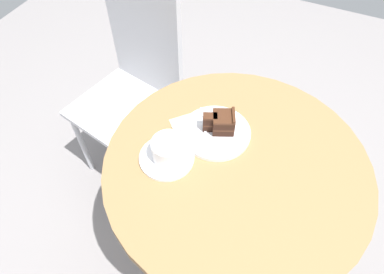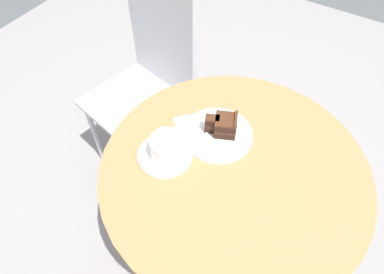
% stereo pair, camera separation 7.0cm
% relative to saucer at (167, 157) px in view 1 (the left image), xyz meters
% --- Properties ---
extents(ground_plane, '(4.40, 4.40, 0.01)m').
position_rel_saucer_xyz_m(ground_plane, '(0.07, -0.18, -0.73)').
color(ground_plane, gray).
rests_on(ground_plane, ground).
extents(cafe_table, '(0.74, 0.74, 0.72)m').
position_rel_saucer_xyz_m(cafe_table, '(0.07, -0.18, -0.13)').
color(cafe_table, olive).
rests_on(cafe_table, ground).
extents(saucer, '(0.15, 0.15, 0.01)m').
position_rel_saucer_xyz_m(saucer, '(0.00, 0.00, 0.00)').
color(saucer, white).
rests_on(saucer, cafe_table).
extents(coffee_cup, '(0.12, 0.09, 0.07)m').
position_rel_saucer_xyz_m(coffee_cup, '(0.01, -0.01, 0.04)').
color(coffee_cup, white).
rests_on(coffee_cup, saucer).
extents(teaspoon, '(0.04, 0.10, 0.00)m').
position_rel_saucer_xyz_m(teaspoon, '(0.04, -0.01, 0.01)').
color(teaspoon, '#B7B7BC').
rests_on(teaspoon, saucer).
extents(cake_plate, '(0.20, 0.20, 0.01)m').
position_rel_saucer_xyz_m(cake_plate, '(0.14, -0.09, 0.00)').
color(cake_plate, white).
rests_on(cake_plate, cafe_table).
extents(cake_slice, '(0.08, 0.10, 0.06)m').
position_rel_saucer_xyz_m(cake_slice, '(0.15, -0.10, 0.04)').
color(cake_slice, black).
rests_on(cake_slice, cake_plate).
extents(fork, '(0.14, 0.08, 0.00)m').
position_rel_saucer_xyz_m(fork, '(0.16, -0.05, 0.01)').
color(fork, '#B7B7BC').
rests_on(fork, cake_plate).
extents(napkin, '(0.18, 0.18, 0.00)m').
position_rel_saucer_xyz_m(napkin, '(0.13, -0.03, -0.00)').
color(napkin, beige).
rests_on(napkin, cafe_table).
extents(cafe_chair, '(0.45, 0.45, 0.90)m').
position_rel_saucer_xyz_m(cafe_chair, '(0.42, 0.38, -0.20)').
color(cafe_chair, '#BCBCC1').
rests_on(cafe_chair, ground).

